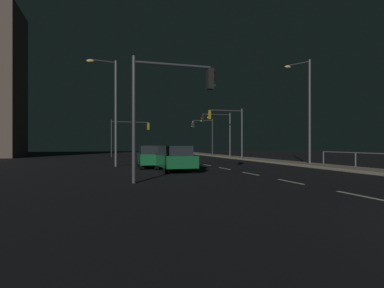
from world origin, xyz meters
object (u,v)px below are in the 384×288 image
(car, at_px, (174,158))
(traffic_light_far_center, at_px, (130,130))
(traffic_light_far_left, at_px, (170,95))
(street_lamp_across_street, at_px, (306,102))
(street_lamp_far_end, at_px, (111,103))
(traffic_light_mid_right, at_px, (217,126))
(car_oncoming, at_px, (151,156))
(traffic_light_overhead_east, at_px, (203,130))
(traffic_light_mid_left, at_px, (227,123))

(car, bearing_deg, traffic_light_far_center, 91.90)
(traffic_light_far_left, height_order, street_lamp_across_street, street_lamp_across_street)
(street_lamp_far_end, bearing_deg, traffic_light_mid_right, 42.90)
(traffic_light_mid_right, xyz_separation_m, street_lamp_across_street, (2.40, -14.07, 1.13))
(car_oncoming, bearing_deg, street_lamp_far_end, 142.88)
(traffic_light_overhead_east, distance_m, street_lamp_far_end, 23.18)
(car, distance_m, car_oncoming, 3.54)
(traffic_light_far_left, height_order, traffic_light_overhead_east, traffic_light_far_left)
(car, relative_size, street_lamp_across_street, 0.54)
(car_oncoming, xyz_separation_m, traffic_light_far_left, (-0.42, -8.68, 3.00))
(traffic_light_mid_left, distance_m, traffic_light_far_left, 21.84)
(car, height_order, car_oncoming, same)
(car, distance_m, traffic_light_mid_left, 16.95)
(car_oncoming, relative_size, traffic_light_far_left, 0.82)
(car_oncoming, height_order, traffic_light_overhead_east, traffic_light_overhead_east)
(traffic_light_overhead_east, bearing_deg, traffic_light_mid_left, -93.03)
(car, relative_size, traffic_light_far_center, 0.86)
(traffic_light_mid_left, xyz_separation_m, traffic_light_mid_right, (0.02, 3.24, -0.11))
(traffic_light_mid_left, xyz_separation_m, street_lamp_across_street, (2.42, -10.83, 1.02))
(traffic_light_overhead_east, distance_m, street_lamp_across_street, 21.48)
(traffic_light_far_left, xyz_separation_m, traffic_light_overhead_east, (10.91, 29.76, -0.08))
(car_oncoming, relative_size, traffic_light_mid_right, 0.84)
(traffic_light_mid_right, height_order, street_lamp_far_end, street_lamp_far_end)
(traffic_light_far_center, bearing_deg, car_oncoming, -90.23)
(car_oncoming, relative_size, traffic_light_far_center, 0.87)
(car_oncoming, distance_m, traffic_light_mid_right, 17.29)
(car, xyz_separation_m, traffic_light_mid_left, (9.05, 13.98, 3.21))
(traffic_light_mid_left, relative_size, street_lamp_far_end, 0.69)
(traffic_light_mid_left, distance_m, traffic_light_far_center, 14.10)
(car, bearing_deg, car_oncoming, 104.49)
(traffic_light_mid_left, xyz_separation_m, traffic_light_far_center, (-9.85, 10.08, -0.53))
(traffic_light_mid_left, height_order, traffic_light_overhead_east, traffic_light_mid_left)
(traffic_light_far_center, bearing_deg, traffic_light_overhead_east, 2.46)
(traffic_light_mid_left, relative_size, traffic_light_mid_right, 1.03)
(traffic_light_mid_left, distance_m, street_lamp_across_street, 11.14)
(street_lamp_across_street, distance_m, street_lamp_far_end, 15.22)
(car, distance_m, street_lamp_far_end, 7.62)
(traffic_light_far_left, relative_size, traffic_light_overhead_east, 1.05)
(traffic_light_far_left, distance_m, street_lamp_far_end, 10.99)
(traffic_light_overhead_east, bearing_deg, car_oncoming, -116.45)
(street_lamp_far_end, bearing_deg, traffic_light_far_left, -78.01)
(traffic_light_far_center, bearing_deg, traffic_light_far_left, -90.98)
(car_oncoming, height_order, traffic_light_mid_left, traffic_light_mid_left)
(traffic_light_mid_left, bearing_deg, traffic_light_far_center, 134.31)
(traffic_light_far_left, xyz_separation_m, traffic_light_far_center, (0.50, 29.31, -0.33))
(car_oncoming, distance_m, street_lamp_far_end, 5.18)
(street_lamp_across_street, bearing_deg, traffic_light_overhead_east, 94.98)
(street_lamp_across_street, relative_size, street_lamp_far_end, 1.04)
(car, xyz_separation_m, street_lamp_far_end, (-3.58, 5.46, 3.92))
(traffic_light_mid_left, height_order, street_lamp_across_street, street_lamp_across_street)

